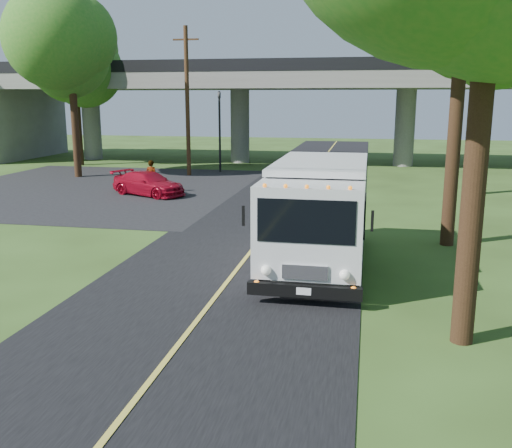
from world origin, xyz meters
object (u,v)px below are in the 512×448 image
(tree_left_far, at_px, (76,59))
(tree_right_far, at_px, (496,22))
(traffic_signal, at_px, (220,123))
(utility_pole, at_px, (187,101))
(step_van, at_px, (319,211))
(red_sedan, at_px, (149,184))
(tree_left_lot, at_px, (71,43))
(pedestrian, at_px, (152,177))

(tree_left_far, bearing_deg, tree_right_far, -17.10)
(traffic_signal, bearing_deg, utility_pole, -126.87)
(traffic_signal, distance_m, utility_pole, 2.86)
(utility_pole, height_order, step_van, utility_pole)
(traffic_signal, xyz_separation_m, step_van, (8.20, -20.25, -1.57))
(red_sedan, bearing_deg, step_van, -114.73)
(utility_pole, bearing_deg, tree_left_lot, -161.03)
(utility_pole, height_order, red_sedan, utility_pole)
(tree_left_lot, relative_size, tree_left_far, 1.06)
(tree_right_far, distance_m, pedestrian, 18.31)
(traffic_signal, height_order, tree_left_far, tree_left_far)
(tree_right_far, relative_size, step_van, 1.54)
(red_sedan, bearing_deg, traffic_signal, 16.77)
(step_van, bearing_deg, tree_left_lot, 134.97)
(utility_pole, xyz_separation_m, red_sedan, (0.30, -7.58, -4.00))
(step_van, bearing_deg, tree_left_far, 130.83)
(step_van, bearing_deg, utility_pole, 118.12)
(tree_right_far, xyz_separation_m, tree_left_lot, (-23.00, 2.00, -0.40))
(traffic_signal, bearing_deg, tree_left_far, 170.35)
(tree_left_lot, distance_m, step_van, 23.53)
(traffic_signal, xyz_separation_m, tree_right_far, (15.21, -6.16, 5.10))
(tree_left_far, xyz_separation_m, step_van, (18.99, -22.08, -5.82))
(traffic_signal, relative_size, tree_left_far, 0.53)
(tree_left_lot, bearing_deg, traffic_signal, 28.11)
(tree_left_far, distance_m, pedestrian, 15.75)
(traffic_signal, xyz_separation_m, tree_left_far, (-10.79, 1.84, 4.25))
(tree_right_far, bearing_deg, traffic_signal, 157.93)
(pedestrian, bearing_deg, step_van, 136.24)
(step_van, distance_m, red_sedan, 14.26)
(step_van, distance_m, pedestrian, 14.85)
(tree_right_far, distance_m, tree_left_far, 27.22)
(tree_left_lot, xyz_separation_m, pedestrian, (6.50, -4.70, -7.06))
(red_sedan, bearing_deg, tree_left_far, 63.96)
(red_sedan, height_order, pedestrian, pedestrian)
(traffic_signal, distance_m, step_van, 21.90)
(utility_pole, relative_size, pedestrian, 5.32)
(tree_left_lot, distance_m, pedestrian, 10.68)
(pedestrian, bearing_deg, red_sedan, 104.57)
(tree_left_lot, relative_size, pedestrian, 6.20)
(traffic_signal, distance_m, pedestrian, 9.26)
(tree_right_far, distance_m, tree_left_lot, 23.09)
(tree_left_lot, bearing_deg, utility_pole, 18.97)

